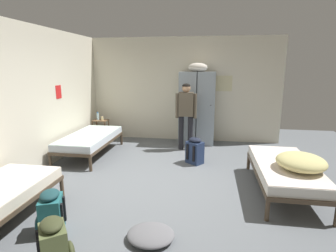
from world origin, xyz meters
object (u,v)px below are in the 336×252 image
(backpack_navy, at_px, (195,151))
(clothes_pile_grey, at_px, (151,235))
(locker_bank, at_px, (197,107))
(bedding_heap, at_px, (301,162))
(bed_right, at_px, (284,169))
(lotion_bottle, at_px, (102,118))
(water_bottle, at_px, (98,116))
(backpack_olive, at_px, (55,246))
(shelf_unit, at_px, (101,128))
(backpack_teal, at_px, (51,213))
(bed_left_rear, at_px, (90,139))
(person_traveler, at_px, (186,110))

(backpack_navy, relative_size, clothes_pile_grey, 0.98)
(locker_bank, distance_m, bedding_heap, 3.35)
(bed_right, distance_m, clothes_pile_grey, 2.43)
(lotion_bottle, xyz_separation_m, backpack_navy, (2.56, -1.32, -0.37))
(water_bottle, bearing_deg, bed_right, -30.56)
(bed_right, bearing_deg, locker_bank, 120.47)
(backpack_olive, bearing_deg, shelf_unit, 107.42)
(shelf_unit, bearing_deg, backpack_navy, -27.37)
(bed_right, bearing_deg, backpack_navy, 143.57)
(lotion_bottle, bearing_deg, bed_right, -30.86)
(locker_bank, height_order, bedding_heap, locker_bank)
(bedding_heap, xyz_separation_m, backpack_navy, (-1.63, 1.35, -0.35))
(locker_bank, bearing_deg, backpack_navy, -87.76)
(clothes_pile_grey, bearing_deg, shelf_unit, 119.58)
(shelf_unit, xyz_separation_m, bed_right, (4.11, -2.46, 0.04))
(locker_bank, bearing_deg, backpack_teal, -109.77)
(shelf_unit, relative_size, bed_left_rear, 0.30)
(lotion_bottle, bearing_deg, locker_bank, 4.63)
(lotion_bottle, relative_size, backpack_teal, 0.27)
(backpack_navy, bearing_deg, bedding_heap, -39.64)
(bed_left_rear, relative_size, lotion_bottle, 12.89)
(shelf_unit, distance_m, clothes_pile_grey, 4.62)
(bed_left_rear, relative_size, clothes_pile_grey, 3.39)
(clothes_pile_grey, bearing_deg, locker_bank, 85.89)
(shelf_unit, xyz_separation_m, backpack_navy, (2.63, -1.36, -0.09))
(bed_right, relative_size, lotion_bottle, 12.89)
(backpack_olive, distance_m, backpack_teal, 0.67)
(locker_bank, height_order, shelf_unit, locker_bank)
(bed_right, height_order, lotion_bottle, lotion_bottle)
(locker_bank, distance_m, backpack_olive, 4.95)
(shelf_unit, height_order, bed_left_rear, shelf_unit)
(locker_bank, height_order, bed_right, locker_bank)
(bed_left_rear, height_order, bed_right, same)
(shelf_unit, distance_m, backpack_navy, 2.97)
(bedding_heap, height_order, clothes_pile_grey, bedding_heap)
(backpack_olive, xyz_separation_m, backpack_teal, (-0.39, 0.54, 0.00))
(backpack_olive, bearing_deg, backpack_teal, 125.47)
(locker_bank, xyz_separation_m, bed_left_rear, (-2.32, -1.38, -0.59))
(lotion_bottle, bearing_deg, shelf_unit, 150.26)
(shelf_unit, bearing_deg, backpack_teal, -75.41)
(locker_bank, relative_size, water_bottle, 9.70)
(bed_right, xyz_separation_m, backpack_olive, (-2.67, -2.15, -0.12))
(backpack_olive, bearing_deg, backpack_navy, 69.84)
(bedding_heap, height_order, backpack_olive, bedding_heap)
(lotion_bottle, height_order, backpack_teal, lotion_bottle)
(backpack_navy, xyz_separation_m, clothes_pile_grey, (-0.36, -2.64, -0.20))
(locker_bank, height_order, clothes_pile_grey, locker_bank)
(person_traveler, relative_size, water_bottle, 7.48)
(bedding_heap, xyz_separation_m, person_traveler, (-1.91, 2.27, 0.35))
(locker_bank, distance_m, shelf_unit, 2.65)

